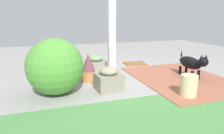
# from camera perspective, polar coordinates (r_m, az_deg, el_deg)

# --- Properties ---
(ground_plane) EXTENTS (12.00, 12.00, 0.00)m
(ground_plane) POSITION_cam_1_polar(r_m,az_deg,el_deg) (4.24, 3.81, -3.46)
(ground_plane) COLOR #979492
(brick_path) EXTENTS (1.80, 2.40, 0.02)m
(brick_path) POSITION_cam_1_polar(r_m,az_deg,el_deg) (4.50, 18.91, -3.03)
(brick_path) COLOR #A05C44
(brick_path) RESTS_ON ground
(porch_pillar) EXTENTS (0.14, 0.14, 2.24)m
(porch_pillar) POSITION_cam_1_polar(r_m,az_deg,el_deg) (4.21, -0.12, 12.00)
(porch_pillar) COLOR white
(porch_pillar) RESTS_ON ground
(stone_planter_nearest) EXTENTS (0.48, 0.42, 0.40)m
(stone_planter_nearest) POSITION_cam_1_polar(r_m,az_deg,el_deg) (4.81, -4.71, 0.99)
(stone_planter_nearest) COLOR gray
(stone_planter_nearest) RESTS_ON ground
(stone_planter_mid) EXTENTS (0.48, 0.44, 0.43)m
(stone_planter_mid) POSITION_cam_1_polar(r_m,az_deg,el_deg) (3.56, -0.94, -3.57)
(stone_planter_mid) COLOR gray
(stone_planter_mid) RESTS_ON ground
(round_shrub) EXTENTS (0.95, 0.95, 0.95)m
(round_shrub) POSITION_cam_1_polar(r_m,az_deg,el_deg) (3.44, -15.98, 0.10)
(round_shrub) COLOR #4E9436
(round_shrub) RESTS_ON ground
(terracotta_pot_broad) EXTENTS (0.46, 0.46, 0.47)m
(terracotta_pot_broad) POSITION_cam_1_polar(r_m,az_deg,el_deg) (4.36, -12.55, 0.51)
(terracotta_pot_broad) COLOR #994F30
(terracotta_pot_broad) RESTS_ON ground
(terracotta_pot_tall) EXTENTS (0.26, 0.26, 0.71)m
(terracotta_pot_tall) POSITION_cam_1_polar(r_m,az_deg,el_deg) (4.83, -19.02, 1.10)
(terracotta_pot_tall) COLOR #BD6C4D
(terracotta_pot_tall) RESTS_ON ground
(terracotta_pot_spiky) EXTENTS (0.30, 0.30, 0.57)m
(terracotta_pot_spiky) POSITION_cam_1_polar(r_m,az_deg,el_deg) (4.05, -6.74, -0.34)
(terracotta_pot_spiky) COLOR #C27A47
(terracotta_pot_spiky) RESTS_ON ground
(dog) EXTENTS (0.26, 0.84, 0.58)m
(dog) POSITION_cam_1_polar(r_m,az_deg,el_deg) (4.53, 21.87, 1.07)
(dog) COLOR black
(dog) RESTS_ON ground
(ceramic_urn) EXTENTS (0.27, 0.27, 0.37)m
(ceramic_urn) POSITION_cam_1_polar(r_m,az_deg,el_deg) (3.48, 21.12, -5.09)
(ceramic_urn) COLOR beige
(ceramic_urn) RESTS_ON ground
(doormat) EXTENTS (0.61, 0.52, 0.03)m
(doormat) POSITION_cam_1_polar(r_m,az_deg,el_deg) (5.62, 6.60, 1.00)
(doormat) COLOR brown
(doormat) RESTS_ON ground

